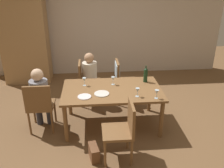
# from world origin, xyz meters

# --- Properties ---
(ground_plane) EXTENTS (10.00, 10.00, 0.00)m
(ground_plane) POSITION_xyz_m (0.00, 0.00, 0.00)
(ground_plane) COLOR brown
(rear_room_partition) EXTENTS (6.40, 0.12, 2.70)m
(rear_room_partition) POSITION_xyz_m (0.00, 2.71, 1.35)
(rear_room_partition) COLOR beige
(rear_room_partition) RESTS_ON ground_plane
(armoire_cabinet) EXTENTS (1.18, 0.62, 2.18)m
(armoire_cabinet) POSITION_xyz_m (-1.96, 2.26, 1.10)
(armoire_cabinet) COLOR #A87F51
(armoire_cabinet) RESTS_ON ground_plane
(dining_table) EXTENTS (1.72, 1.02, 0.72)m
(dining_table) POSITION_xyz_m (0.00, 0.00, 0.64)
(dining_table) COLOR brown
(dining_table) RESTS_ON ground_plane
(chair_far_left) EXTENTS (0.44, 0.44, 0.92)m
(chair_far_left) POSITION_xyz_m (-0.47, 0.89, 0.53)
(chair_far_left) COLOR brown
(chair_far_left) RESTS_ON ground_plane
(chair_left_end) EXTENTS (0.44, 0.44, 0.92)m
(chair_left_end) POSITION_xyz_m (-1.24, -0.09, 0.53)
(chair_left_end) COLOR brown
(chair_left_end) RESTS_ON ground_plane
(chair_far_right) EXTENTS (0.46, 0.44, 0.92)m
(chair_far_right) POSITION_xyz_m (0.26, 0.89, 0.59)
(chair_far_right) COLOR brown
(chair_far_right) RESTS_ON ground_plane
(chair_near) EXTENTS (0.44, 0.44, 0.92)m
(chair_near) POSITION_xyz_m (0.09, -0.89, 0.53)
(chair_near) COLOR brown
(chair_near) RESTS_ON ground_plane
(person_woman_host) EXTENTS (0.34, 0.30, 1.11)m
(person_woman_host) POSITION_xyz_m (-0.36, 0.89, 0.65)
(person_woman_host) COLOR #33333D
(person_woman_host) RESTS_ON ground_plane
(person_man_bearded) EXTENTS (0.31, 0.35, 1.14)m
(person_man_bearded) POSITION_xyz_m (-1.24, 0.03, 0.66)
(person_man_bearded) COLOR #33333D
(person_man_bearded) RESTS_ON ground_plane
(wine_bottle_tall_green) EXTENTS (0.07, 0.07, 0.31)m
(wine_bottle_tall_green) POSITION_xyz_m (0.64, 0.27, 0.87)
(wine_bottle_tall_green) COLOR #19381E
(wine_bottle_tall_green) RESTS_ON dining_table
(wine_glass_near_left) EXTENTS (0.07, 0.07, 0.15)m
(wine_glass_near_left) POSITION_xyz_m (0.68, -0.40, 0.83)
(wine_glass_near_left) COLOR silver
(wine_glass_near_left) RESTS_ON dining_table
(wine_glass_centre) EXTENTS (0.07, 0.07, 0.15)m
(wine_glass_centre) POSITION_xyz_m (-0.48, 0.20, 0.83)
(wine_glass_centre) COLOR silver
(wine_glass_centre) RESTS_ON dining_table
(wine_glass_near_right) EXTENTS (0.07, 0.07, 0.15)m
(wine_glass_near_right) POSITION_xyz_m (0.04, 0.20, 0.83)
(wine_glass_near_right) COLOR silver
(wine_glass_near_right) RESTS_ON dining_table
(wine_glass_far) EXTENTS (0.07, 0.07, 0.15)m
(wine_glass_far) POSITION_xyz_m (0.39, -0.31, 0.83)
(wine_glass_far) COLOR silver
(wine_glass_far) RESTS_ON dining_table
(dinner_plate_host) EXTENTS (0.22, 0.22, 0.01)m
(dinner_plate_host) POSITION_xyz_m (-0.47, -0.26, 0.73)
(dinner_plate_host) COLOR white
(dinner_plate_host) RESTS_ON dining_table
(dinner_plate_guest_left) EXTENTS (0.25, 0.25, 0.01)m
(dinner_plate_guest_left) POSITION_xyz_m (-0.19, -0.17, 0.73)
(dinner_plate_guest_left) COLOR silver
(dinner_plate_guest_left) RESTS_ON dining_table
(handbag) EXTENTS (0.17, 0.30, 0.22)m
(handbag) POSITION_xyz_m (-0.35, -0.89, 0.11)
(handbag) COLOR brown
(handbag) RESTS_ON ground_plane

